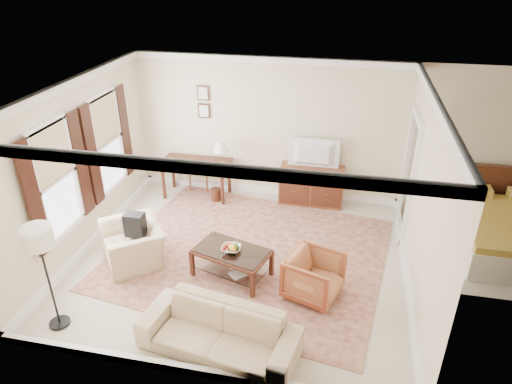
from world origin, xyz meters
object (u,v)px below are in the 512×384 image
(writing_desk, at_px, (196,167))
(coffee_table, at_px, (232,256))
(sideboard, at_px, (311,185))
(tv, at_px, (314,146))
(striped_armchair, at_px, (314,274))
(club_armchair, at_px, (133,238))
(sofa, at_px, (219,326))

(writing_desk, xyz_separation_m, coffee_table, (1.41, -2.51, -0.29))
(sideboard, height_order, tv, tv)
(tv, distance_m, striped_armchair, 3.03)
(tv, distance_m, club_armchair, 3.85)
(sideboard, xyz_separation_m, sofa, (-0.76, -4.23, 0.01))
(striped_armchair, bearing_deg, sofa, 158.93)
(club_armchair, bearing_deg, sideboard, 96.35)
(tv, bearing_deg, striped_armchair, 96.48)
(writing_desk, relative_size, sofa, 0.70)
(striped_armchair, bearing_deg, sideboard, 24.66)
(writing_desk, height_order, sofa, sofa)
(tv, relative_size, coffee_table, 0.74)
(club_armchair, bearing_deg, striped_armchair, 46.98)
(sideboard, relative_size, club_armchair, 1.24)
(writing_desk, bearing_deg, coffee_table, -60.68)
(tv, xyz_separation_m, club_armchair, (-2.69, -2.63, -0.83))
(striped_armchair, height_order, sofa, sofa)
(writing_desk, bearing_deg, club_armchair, -96.54)
(sideboard, relative_size, sofa, 0.63)
(striped_armchair, relative_size, club_armchair, 0.75)
(sideboard, bearing_deg, club_armchair, -135.41)
(sideboard, xyz_separation_m, coffee_table, (-0.99, -2.69, -0.02))
(tv, bearing_deg, coffee_table, 69.64)
(sideboard, xyz_separation_m, tv, (0.00, -0.02, 0.88))
(tv, bearing_deg, sofa, 79.72)
(tv, bearing_deg, sideboard, -90.00)
(writing_desk, bearing_deg, tv, 3.81)
(coffee_table, bearing_deg, sideboard, 69.78)
(writing_desk, height_order, tv, tv)
(writing_desk, distance_m, club_armchair, 2.49)
(writing_desk, distance_m, coffee_table, 2.90)
(sideboard, xyz_separation_m, club_armchair, (-2.69, -2.65, 0.06))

